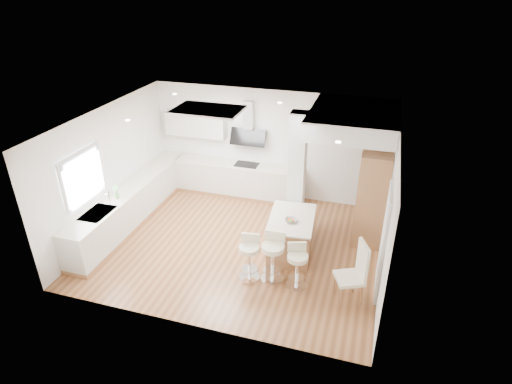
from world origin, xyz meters
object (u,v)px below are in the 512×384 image
(bar_stool_a, at_px, (249,255))
(bar_stool_b, at_px, (273,255))
(dining_chair, at_px, (356,271))
(bar_stool_c, at_px, (297,264))
(peninsula, at_px, (291,235))

(bar_stool_a, xyz_separation_m, bar_stool_b, (0.45, 0.07, 0.05))
(bar_stool_a, height_order, bar_stool_b, bar_stool_b)
(bar_stool_b, relative_size, dining_chair, 0.83)
(bar_stool_c, bearing_deg, peninsula, 88.69)
(bar_stool_a, distance_m, bar_stool_c, 0.93)
(bar_stool_b, distance_m, dining_chair, 1.55)
(bar_stool_c, bearing_deg, bar_stool_b, 152.59)
(bar_stool_b, distance_m, bar_stool_c, 0.49)
(bar_stool_c, height_order, dining_chair, dining_chair)
(bar_stool_a, relative_size, bar_stool_b, 0.91)
(bar_stool_a, xyz_separation_m, bar_stool_c, (0.93, 0.01, -0.01))
(peninsula, distance_m, bar_stool_b, 1.00)
(bar_stool_a, bearing_deg, dining_chair, -9.66)
(dining_chair, bearing_deg, bar_stool_c, 150.87)
(bar_stool_c, relative_size, dining_chair, 0.74)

